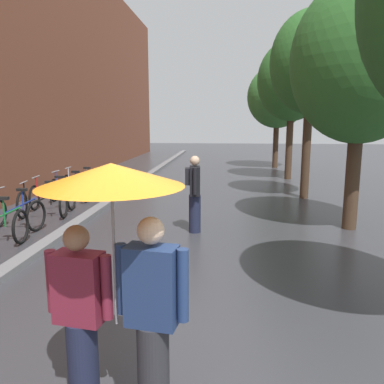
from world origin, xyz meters
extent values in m
cube|color=slate|center=(-3.20, 10.00, 0.06)|extent=(0.30, 36.00, 0.12)
cylinder|color=#473323|center=(3.10, 5.89, 1.19)|extent=(0.31, 0.31, 2.37)
ellipsoid|color=#2D6628|center=(3.10, 5.89, 3.68)|extent=(2.98, 2.98, 3.50)
cylinder|color=#473323|center=(2.76, 9.44, 1.51)|extent=(0.27, 0.27, 3.02)
ellipsoid|color=#2D6628|center=(2.76, 9.44, 4.17)|extent=(2.45, 2.45, 3.08)
cylinder|color=#473323|center=(2.86, 13.59, 1.41)|extent=(0.28, 0.28, 2.83)
ellipsoid|color=#2D6628|center=(2.86, 13.59, 4.05)|extent=(2.81, 2.81, 3.27)
cylinder|color=#473323|center=(2.79, 17.71, 1.23)|extent=(0.28, 0.28, 2.46)
ellipsoid|color=#387533|center=(2.79, 17.71, 3.66)|extent=(3.08, 3.08, 3.20)
torus|color=black|center=(-3.78, 4.12, 0.35)|extent=(0.12, 0.70, 0.70)
cylinder|color=#1E7A38|center=(-4.08, 4.09, 0.62)|extent=(0.04, 0.04, 0.55)
cube|color=black|center=(-4.08, 4.09, 0.93)|extent=(0.23, 0.12, 0.06)
torus|color=black|center=(-3.91, 5.02, 0.35)|extent=(0.15, 0.70, 0.70)
cylinder|color=#233DA8|center=(-4.32, 5.07, 0.55)|extent=(0.88, 0.15, 0.43)
cylinder|color=#233DA8|center=(-4.22, 5.05, 0.62)|extent=(0.04, 0.04, 0.55)
cube|color=black|center=(-4.22, 5.05, 0.93)|extent=(0.23, 0.13, 0.06)
torus|color=black|center=(-4.80, 6.04, 0.35)|extent=(0.16, 0.70, 0.70)
torus|color=black|center=(-3.79, 6.20, 0.35)|extent=(0.16, 0.70, 0.70)
cylinder|color=black|center=(-4.20, 6.13, 0.55)|extent=(0.88, 0.17, 0.43)
cylinder|color=black|center=(-4.10, 6.15, 0.62)|extent=(0.04, 0.04, 0.55)
cube|color=black|center=(-4.10, 6.15, 0.93)|extent=(0.23, 0.13, 0.06)
cylinder|color=black|center=(-4.72, 6.06, 0.64)|extent=(0.04, 0.04, 0.58)
cylinder|color=#9E9EA3|center=(-4.72, 6.06, 0.93)|extent=(0.10, 0.46, 0.03)
torus|color=black|center=(-4.96, 6.98, 0.35)|extent=(0.12, 0.70, 0.70)
torus|color=black|center=(-3.95, 7.07, 0.35)|extent=(0.12, 0.70, 0.70)
cylinder|color=red|center=(-4.36, 7.04, 0.55)|extent=(0.88, 0.12, 0.43)
cylinder|color=red|center=(-4.25, 7.04, 0.62)|extent=(0.04, 0.04, 0.55)
cube|color=black|center=(-4.25, 7.04, 0.93)|extent=(0.23, 0.12, 0.06)
cylinder|color=red|center=(-4.88, 6.99, 0.64)|extent=(0.04, 0.04, 0.58)
cylinder|color=#9E9EA3|center=(-4.88, 6.99, 0.93)|extent=(0.07, 0.46, 0.03)
torus|color=black|center=(-4.94, 8.16, 0.35)|extent=(0.09, 0.70, 0.70)
torus|color=black|center=(-3.92, 8.11, 0.35)|extent=(0.09, 0.70, 0.70)
cylinder|color=#233DA8|center=(-4.33, 8.13, 0.55)|extent=(0.88, 0.08, 0.43)
cylinder|color=#233DA8|center=(-4.23, 8.12, 0.62)|extent=(0.04, 0.04, 0.55)
cube|color=black|center=(-4.23, 8.12, 0.93)|extent=(0.22, 0.11, 0.06)
cylinder|color=#233DA8|center=(-4.86, 8.16, 0.64)|extent=(0.04, 0.04, 0.58)
cylinder|color=#9E9EA3|center=(-4.86, 8.16, 0.93)|extent=(0.05, 0.46, 0.03)
torus|color=black|center=(-4.95, 9.10, 0.35)|extent=(0.07, 0.70, 0.70)
torus|color=black|center=(-3.93, 9.12, 0.35)|extent=(0.07, 0.70, 0.70)
cylinder|color=silver|center=(-4.34, 9.11, 0.55)|extent=(0.88, 0.05, 0.43)
cylinder|color=silver|center=(-4.24, 9.11, 0.62)|extent=(0.04, 0.04, 0.55)
cube|color=black|center=(-4.24, 9.11, 0.93)|extent=(0.22, 0.10, 0.06)
cylinder|color=silver|center=(-4.87, 9.10, 0.64)|extent=(0.04, 0.04, 0.58)
cylinder|color=#9E9EA3|center=(-4.87, 9.10, 0.93)|extent=(0.03, 0.46, 0.03)
cylinder|color=#1E233D|center=(-0.88, -0.10, 0.39)|extent=(0.26, 0.26, 0.79)
cube|color=maroon|center=(-0.88, -0.10, 1.09)|extent=(0.43, 0.28, 0.59)
sphere|color=#9E7051|center=(-0.88, -0.10, 1.51)|extent=(0.21, 0.21, 0.21)
cylinder|color=maroon|center=(-1.13, -0.06, 1.12)|extent=(0.09, 0.09, 0.53)
cylinder|color=maroon|center=(-0.63, -0.14, 1.12)|extent=(0.09, 0.09, 0.53)
cylinder|color=#2D2D33|center=(-0.25, -0.20, 0.43)|extent=(0.26, 0.26, 0.85)
cube|color=navy|center=(-0.25, -0.20, 1.17)|extent=(0.43, 0.28, 0.64)
sphere|color=beige|center=(-0.25, -0.20, 1.61)|extent=(0.21, 0.21, 0.21)
cylinder|color=navy|center=(-0.50, -0.16, 1.20)|extent=(0.09, 0.09, 0.57)
cylinder|color=navy|center=(-0.01, -0.24, 1.20)|extent=(0.09, 0.09, 0.57)
cylinder|color=#9E9EA3|center=(-0.56, -0.13, 1.38)|extent=(0.02, 0.02, 1.15)
cone|color=orange|center=(-0.56, -0.13, 2.02)|extent=(1.12, 1.12, 0.18)
cylinder|color=#1E233D|center=(-0.39, 5.27, 0.42)|extent=(0.26, 0.26, 0.84)
cube|color=black|center=(-0.39, 5.27, 1.15)|extent=(0.26, 0.42, 0.63)
sphere|color=beige|center=(-0.39, 5.27, 1.59)|extent=(0.21, 0.21, 0.21)
cylinder|color=black|center=(-0.42, 5.52, 1.18)|extent=(0.09, 0.09, 0.56)
cylinder|color=black|center=(-0.37, 5.02, 1.18)|extent=(0.09, 0.09, 0.56)
cube|color=black|center=(-0.53, 5.25, 1.25)|extent=(0.17, 0.27, 0.36)
camera|label=1|loc=(0.32, -2.96, 2.42)|focal=36.10mm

